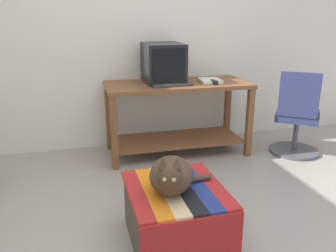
% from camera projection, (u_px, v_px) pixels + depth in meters
% --- Properties ---
extents(ground_plane, '(14.00, 14.00, 0.00)m').
position_uv_depth(ground_plane, '(194.00, 248.00, 2.23)').
color(ground_plane, '#9E9389').
extents(back_wall, '(8.00, 0.10, 2.60)m').
position_uv_depth(back_wall, '(132.00, 26.00, 3.72)').
color(back_wall, silver).
rests_on(back_wall, ground_plane).
extents(desk, '(1.47, 0.67, 0.76)m').
position_uv_depth(desk, '(177.00, 106.00, 3.64)').
color(desk, brown).
rests_on(desk, ground_plane).
extents(tv_monitor, '(0.39, 0.49, 0.39)m').
position_uv_depth(tv_monitor, '(163.00, 63.00, 3.55)').
color(tv_monitor, black).
rests_on(tv_monitor, desk).
extents(keyboard, '(0.41, 0.17, 0.02)m').
position_uv_depth(keyboard, '(172.00, 85.00, 3.40)').
color(keyboard, '#333338').
rests_on(keyboard, desk).
extents(book, '(0.23, 0.26, 0.03)m').
position_uv_depth(book, '(210.00, 81.00, 3.59)').
color(book, white).
rests_on(book, desk).
extents(ottoman_with_blanket, '(0.60, 0.68, 0.38)m').
position_uv_depth(ottoman_with_blanket, '(176.00, 215.00, 2.24)').
color(ottoman_with_blanket, '#4C4238').
rests_on(ottoman_with_blanket, ground_plane).
extents(cat, '(0.48, 0.44, 0.28)m').
position_uv_depth(cat, '(171.00, 175.00, 2.11)').
color(cat, '#473323').
rests_on(cat, ottoman_with_blanket).
extents(office_chair, '(0.59, 0.59, 0.89)m').
position_uv_depth(office_chair, '(297.00, 119.00, 3.62)').
color(office_chair, '#4C4C51').
rests_on(office_chair, ground_plane).
extents(stapler, '(0.05, 0.11, 0.04)m').
position_uv_depth(stapler, '(214.00, 82.00, 3.49)').
color(stapler, black).
rests_on(stapler, desk).
extents(pen, '(0.06, 0.13, 0.01)m').
position_uv_depth(pen, '(220.00, 79.00, 3.75)').
color(pen, '#B7B7BC').
rests_on(pen, desk).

